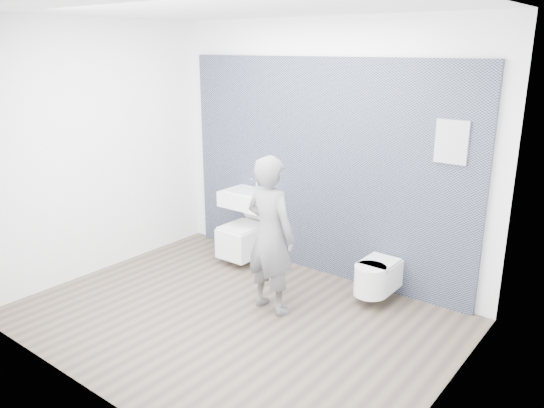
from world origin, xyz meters
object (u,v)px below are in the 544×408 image
Objects in this scene: toilet_square at (245,238)px; visitor at (270,235)px; toilet_rounded at (376,277)px; washbasin at (248,199)px.

toilet_square is 1.36m from visitor.
toilet_square is 1.33× the size of toilet_rounded.
toilet_rounded is 0.37× the size of visitor.
visitor reaches higher than toilet_square.
visitor is at bearing -40.38° from washbasin.
washbasin is 0.48m from toilet_square.
toilet_rounded is at bearing 0.32° from toilet_square.
washbasin is 1.81m from toilet_rounded.
washbasin is at bearing -35.62° from visitor.
visitor is at bearing -133.00° from toilet_rounded.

